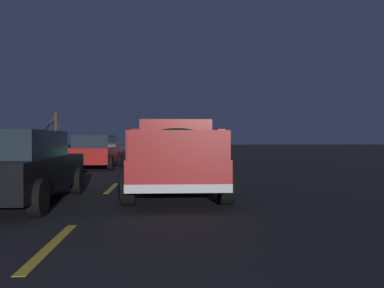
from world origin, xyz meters
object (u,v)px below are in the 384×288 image
Objects in this scene: sedan_red at (96,151)px; bare_tree_far at (56,131)px; pickup_truck at (176,154)px; sedan_green at (167,150)px; sedan_silver at (166,146)px; sedan_black at (16,167)px.

sedan_red is 1.08× the size of bare_tree_far.
sedan_red is at bearing -160.97° from bare_tree_far.
bare_tree_far is (30.88, 11.00, 1.22)m from pickup_truck.
sedan_green is 4.28m from sedan_red.
sedan_green is (11.74, 0.14, -0.20)m from pickup_truck.
sedan_green is at bearing -179.92° from sedan_silver.
sedan_red is (-2.67, 3.34, 0.00)m from sedan_green.
sedan_black is 10.58m from sedan_red.
pickup_truck is 3.70m from sedan_black.
sedan_red is (9.07, 3.48, -0.20)m from pickup_truck.
bare_tree_far reaches higher than sedan_silver.
sedan_black is at bearing -166.75° from bare_tree_far.
sedan_silver is 13.98m from bare_tree_far.
pickup_truck is 1.23× the size of sedan_green.
sedan_red is (10.58, 0.10, 0.00)m from sedan_black.
sedan_silver is 0.99× the size of sedan_green.
bare_tree_far is at bearing 29.58° from sedan_green.
sedan_red is at bearing 0.55° from sedan_black.
sedan_silver is 10.45m from sedan_green.
sedan_green is (13.24, -3.24, 0.00)m from sedan_black.
sedan_red is (-13.12, 3.32, 0.00)m from sedan_silver.
sedan_black is 33.30m from bare_tree_far.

